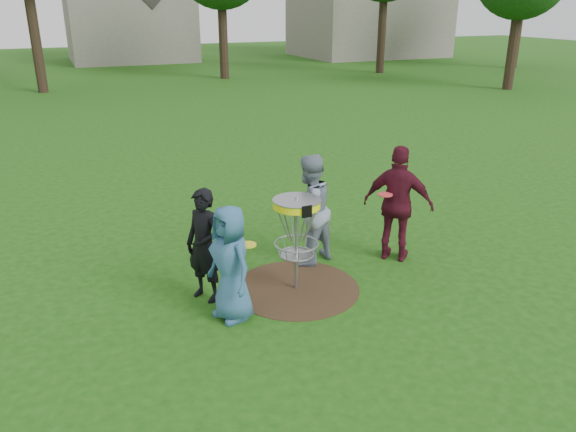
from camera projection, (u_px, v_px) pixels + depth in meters
name	position (u px, v px, depth m)	size (l,w,h in m)	color
ground	(296.00, 288.00, 7.99)	(100.00, 100.00, 0.00)	#19470F
dirt_patch	(296.00, 288.00, 7.99)	(1.80, 1.80, 0.01)	#47331E
player_blue	(231.00, 264.00, 7.01)	(0.74, 0.48, 1.52)	#305E85
player_black	(204.00, 246.00, 7.47)	(0.57, 0.38, 1.57)	black
player_grey	(309.00, 210.00, 8.51)	(0.84, 0.65, 1.73)	gray
player_maroon	(398.00, 204.00, 8.61)	(1.07, 0.45, 1.83)	#511222
disc_on_grass	(244.00, 306.00, 7.50)	(0.22, 0.22, 0.02)	silver
disc_golf_basket	(297.00, 222.00, 7.63)	(0.66, 0.67, 1.38)	#9EA0A5
held_discs	(294.00, 217.00, 7.79)	(2.75, 1.01, 0.21)	yellow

